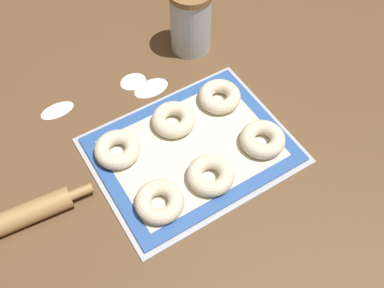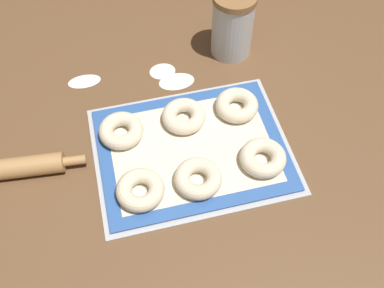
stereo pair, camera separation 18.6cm
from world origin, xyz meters
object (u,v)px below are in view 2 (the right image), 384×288
Objects in this scene: bagel_back_center at (184,116)px; bagel_front_center at (199,178)px; bagel_back_left at (121,131)px; baking_tray at (192,150)px; bagel_front_left at (140,190)px; flour_canister at (233,24)px; bagel_back_right at (237,105)px; bagel_front_right at (263,158)px.

bagel_front_center is at bearing -92.08° from bagel_back_center.
baking_tray is at bearing -26.75° from bagel_back_left.
flour_canister is at bearing 50.85° from bagel_front_left.
bagel_back_right is (0.14, 0.18, 0.00)m from bagel_front_center.
bagel_front_center is 0.45m from flour_canister.
baking_tray is 0.17m from bagel_front_right.
bagel_back_left is at bearing 153.03° from bagel_front_right.
bagel_front_left and bagel_front_right have the same top height.
flour_canister is at bearing 84.27° from bagel_front_right.
bagel_front_left is at bearing -129.15° from flour_canister.
bagel_back_right is at bearing 1.02° from bagel_back_center.
baking_tray is at bearing -147.31° from bagel_back_right.
bagel_front_left is 0.22m from bagel_back_center.
bagel_back_right is (-0.01, 0.16, 0.00)m from bagel_front_right.
bagel_back_center reaches higher than baking_tray.
flour_canister is at bearing 64.30° from bagel_front_center.
bagel_front_center is (-0.01, -0.09, 0.02)m from baking_tray.
bagel_front_center is at bearing -173.67° from bagel_front_right.
baking_tray is 0.09m from bagel_back_center.
baking_tray is 2.48× the size of flour_canister.
bagel_front_left and bagel_back_left have the same top height.
bagel_front_right is at bearing -95.73° from flour_canister.
bagel_front_center reaches higher than baking_tray.
baking_tray is 0.10m from bagel_front_center.
bagel_front_left is 1.00× the size of bagel_front_right.
bagel_front_center is 0.23m from bagel_back_left.
bagel_back_center is at bearing 51.82° from bagel_front_left.
bagel_front_center is 1.00× the size of bagel_back_right.
bagel_front_right is at bearing -27.21° from baking_tray.
bagel_front_left and bagel_back_center have the same top height.
bagel_back_left is (-0.02, 0.17, 0.00)m from bagel_front_left.
bagel_back_right is (0.27, 0.18, 0.00)m from bagel_front_left.
bagel_back_left and bagel_back_center have the same top height.
bagel_back_left is at bearing -177.46° from bagel_back_center.
flour_canister is at bearing 33.96° from bagel_back_left.
baking_tray is 0.17m from bagel_back_left.
flour_canister is (0.19, 0.40, 0.06)m from bagel_front_center.
bagel_back_left is at bearing -146.04° from flour_canister.
bagel_front_center is at bearing -0.82° from bagel_front_left.
bagel_front_left is 1.00× the size of bagel_front_center.
flour_canister is (0.19, 0.22, 0.06)m from bagel_back_center.
bagel_front_left is 0.17m from bagel_back_left.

